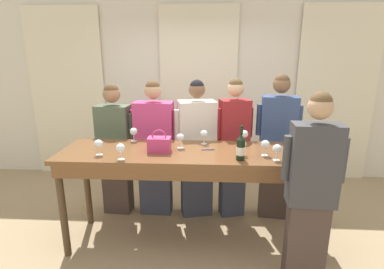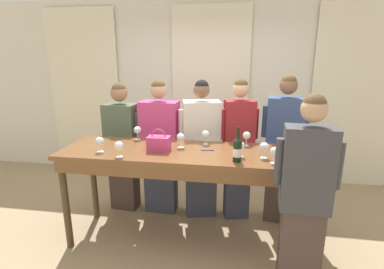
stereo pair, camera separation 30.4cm
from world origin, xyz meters
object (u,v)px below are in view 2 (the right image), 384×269
(wine_glass_center_right, at_px, (264,147))
(guest_navy_coat, at_px, (283,150))
(guest_pink_top, at_px, (160,148))
(tasting_bar, at_px, (190,163))
(wine_glass_front_right, at_px, (206,135))
(host_pouring, at_px, (304,201))
(wine_glass_center_left, at_px, (181,138))
(wine_glass_front_mid, at_px, (275,152))
(wine_glass_back_mid, at_px, (240,146))
(wine_glass_center_mid, at_px, (137,130))
(wine_bottle, at_px, (237,149))
(wine_glass_near_host, at_px, (119,146))
(handbag, at_px, (159,143))
(wine_glass_front_left, at_px, (100,141))
(guest_olive_jacket, at_px, (122,147))
(guest_cream_sweater, at_px, (201,150))
(guest_striped_shirt, at_px, (238,148))
(wine_glass_back_right, at_px, (247,136))
(wine_glass_back_left, at_px, (318,154))

(wine_glass_center_right, bearing_deg, guest_navy_coat, 68.55)
(guest_pink_top, bearing_deg, tasting_bar, -52.67)
(wine_glass_front_right, distance_m, host_pouring, 1.26)
(wine_glass_center_left, xyz_separation_m, guest_pink_top, (-0.37, 0.52, -0.30))
(wine_glass_front_mid, relative_size, wine_glass_back_mid, 1.00)
(wine_glass_center_mid, relative_size, wine_glass_back_mid, 1.00)
(wine_bottle, bearing_deg, tasting_bar, 156.22)
(wine_glass_center_right, bearing_deg, wine_glass_near_host, -172.18)
(handbag, relative_size, wine_glass_front_left, 1.49)
(wine_glass_center_right, xyz_separation_m, guest_navy_coat, (0.28, 0.71, -0.24))
(wine_glass_center_left, xyz_separation_m, host_pouring, (1.11, -0.72, -0.25))
(wine_glass_front_right, distance_m, guest_olive_jacket, 1.20)
(guest_cream_sweater, bearing_deg, wine_glass_center_right, -46.41)
(wine_bottle, height_order, guest_olive_jacket, guest_olive_jacket)
(guest_striped_shirt, bearing_deg, wine_glass_center_right, -71.75)
(guest_striped_shirt, height_order, host_pouring, host_pouring)
(wine_glass_center_right, height_order, guest_pink_top, guest_pink_top)
(guest_striped_shirt, relative_size, host_pouring, 1.00)
(wine_bottle, distance_m, guest_pink_top, 1.31)
(wine_glass_near_host, relative_size, guest_pink_top, 0.09)
(guest_olive_jacket, height_order, guest_pink_top, guest_pink_top)
(tasting_bar, xyz_separation_m, host_pouring, (0.99, -0.60, -0.03))
(handbag, xyz_separation_m, wine_glass_back_right, (0.87, 0.31, 0.03))
(wine_glass_center_left, bearing_deg, guest_striped_shirt, 41.49)
(wine_glass_back_left, distance_m, guest_striped_shirt, 1.11)
(wine_glass_front_left, xyz_separation_m, guest_striped_shirt, (1.35, 0.79, -0.25))
(wine_bottle, relative_size, wine_glass_front_mid, 2.10)
(wine_glass_front_right, bearing_deg, guest_navy_coat, 22.91)
(wine_glass_near_host, height_order, host_pouring, host_pouring)
(wine_glass_near_host, xyz_separation_m, host_pouring, (1.62, -0.34, -0.25))
(tasting_bar, xyz_separation_m, guest_olive_jacket, (-0.98, 0.64, -0.08))
(guest_pink_top, distance_m, host_pouring, 1.93)
(tasting_bar, relative_size, guest_olive_jacket, 1.61)
(wine_bottle, height_order, wine_glass_back_mid, wine_bottle)
(guest_pink_top, relative_size, guest_striped_shirt, 0.98)
(wine_glass_front_right, relative_size, guest_olive_jacket, 0.09)
(wine_glass_center_left, relative_size, guest_striped_shirt, 0.09)
(wine_glass_back_left, relative_size, guest_olive_jacket, 0.09)
(wine_glass_center_mid, bearing_deg, guest_olive_jacket, 136.32)
(wine_glass_back_left, relative_size, wine_glass_near_host, 1.00)
(tasting_bar, xyz_separation_m, wine_glass_center_mid, (-0.66, 0.33, 0.22))
(wine_glass_center_left, distance_m, guest_pink_top, 0.70)
(wine_glass_center_mid, xyz_separation_m, guest_striped_shirt, (1.13, 0.31, -0.25))
(wine_glass_center_left, bearing_deg, handbag, -145.63)
(wine_glass_back_mid, distance_m, host_pouring, 0.77)
(wine_glass_front_right, distance_m, wine_glass_center_mid, 0.78)
(wine_glass_center_mid, xyz_separation_m, guest_pink_top, (0.17, 0.31, -0.30))
(tasting_bar, height_order, handbag, handbag)
(tasting_bar, relative_size, wine_glass_center_right, 17.19)
(wine_glass_center_mid, bearing_deg, guest_cream_sweater, 23.93)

